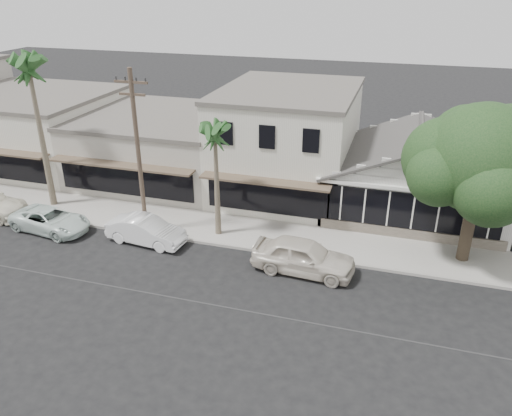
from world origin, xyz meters
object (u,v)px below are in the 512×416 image
(car_1, at_px, (146,231))
(shade_tree, at_px, (479,160))
(car_0, at_px, (303,256))
(utility_pole, at_px, (138,151))
(car_2, at_px, (50,220))

(car_1, xyz_separation_m, shade_tree, (15.97, 3.02, 4.55))
(shade_tree, bearing_deg, car_0, -154.87)
(utility_pole, relative_size, car_0, 1.82)
(car_2, bearing_deg, shade_tree, -74.26)
(shade_tree, bearing_deg, car_1, -169.29)
(car_0, xyz_separation_m, car_1, (-8.60, 0.44, -0.13))
(car_2, height_order, shade_tree, shade_tree)
(shade_tree, bearing_deg, utility_pole, -172.91)
(utility_pole, height_order, car_2, utility_pole)
(car_1, bearing_deg, car_0, -87.30)
(car_0, bearing_deg, utility_pole, 84.94)
(car_1, height_order, car_2, car_1)
(utility_pole, relative_size, car_2, 1.95)
(car_0, relative_size, shade_tree, 0.62)
(car_2, bearing_deg, car_1, -80.08)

